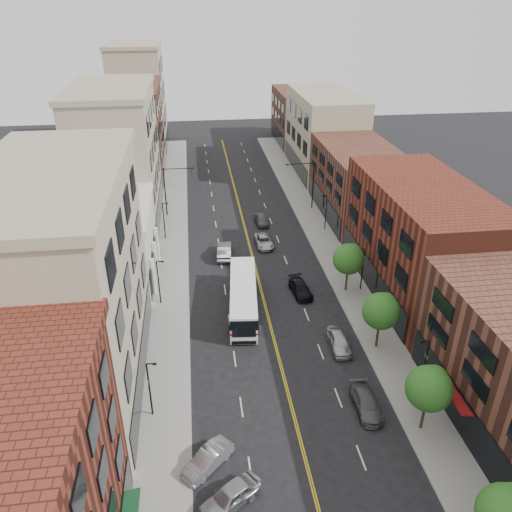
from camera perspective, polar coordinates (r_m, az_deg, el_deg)
name	(u,v)px	position (r m, az deg, el deg)	size (l,w,h in m)	color
ground	(313,488)	(37.09, 6.51, -24.87)	(220.00, 220.00, 0.00)	black
sidewalk_left	(172,255)	(63.82, -9.54, 0.11)	(4.00, 110.00, 0.15)	gray
sidewalk_right	(327,246)	(65.87, 8.08, 1.15)	(4.00, 110.00, 0.15)	gray
bldg_l_tanoffice	(67,290)	(41.48, -20.81, -3.63)	(10.00, 22.00, 18.00)	tan
bldg_l_white	(107,244)	(59.31, -16.67, 1.27)	(10.00, 14.00, 8.00)	silver
bldg_l_far_a	(118,158)	(73.25, -15.46, 10.72)	(10.00, 20.00, 18.00)	tan
bldg_l_far_b	(132,133)	(92.80, -13.94, 13.46)	(10.00, 20.00, 15.00)	brown
bldg_l_far_c	(139,99)	(109.80, -13.24, 17.03)	(10.00, 16.00, 20.00)	tan
bldg_r_mid	(420,239)	(56.43, 18.19, 1.90)	(10.00, 22.00, 12.00)	#5C2518
bldg_r_far_a	(359,182)	(74.75, 11.64, 8.26)	(10.00, 20.00, 10.00)	brown
bldg_r_far_b	(324,133)	(93.43, 7.75, 13.78)	(10.00, 22.00, 14.00)	tan
bldg_r_far_c	(301,117)	(112.70, 5.11, 15.56)	(10.00, 18.00, 11.00)	brown
tree_r_1	(430,387)	(39.43, 19.24, -13.94)	(3.40, 3.40, 5.59)	black
tree_r_2	(382,310)	(46.56, 14.16, -5.98)	(3.40, 3.40, 5.59)	black
tree_r_3	(349,258)	(54.59, 10.61, -0.22)	(3.40, 3.40, 5.59)	black
lamp_l_1	(150,386)	(39.92, -12.04, -14.38)	(0.81, 0.55, 5.05)	black
lamp_l_2	(159,280)	(52.88, -11.04, -2.69)	(0.81, 0.55, 5.05)	black
lamp_l_3	(164,219)	(67.16, -10.46, 4.23)	(0.81, 0.55, 5.05)	black
lamp_r_1	(425,362)	(43.41, 18.72, -11.43)	(0.81, 0.55, 5.05)	black
lamp_r_2	(362,267)	(55.55, 12.07, -1.21)	(0.81, 0.55, 5.05)	black
lamp_r_3	(326,210)	(69.28, 7.97, 5.18)	(0.81, 0.55, 5.05)	black
signal_mast_left	(170,186)	(73.94, -9.83, 7.92)	(4.49, 0.18, 7.20)	black
signal_mast_right	(309,180)	(75.76, 6.02, 8.67)	(4.49, 0.18, 7.20)	black
city_bus	(243,296)	(51.47, -1.47, -4.55)	(3.77, 12.29, 3.11)	white
car_angle_a	(230,496)	(35.65, -3.00, -25.75)	(1.76, 4.37, 1.49)	#9C9FA3
car_angle_b	(208,460)	(37.61, -5.51, -22.16)	(1.43, 4.10, 1.35)	#B9BBC2
car_parked_mid	(366,403)	(42.07, 12.49, -16.10)	(1.84, 4.52, 1.31)	#494A4E
car_parked_far	(339,341)	(47.62, 9.48, -9.60)	(1.74, 4.31, 1.47)	#AEB1B6
car_lane_behind	(224,251)	(62.53, -3.65, 0.62)	(1.73, 4.96, 1.63)	#525257
car_lane_a	(300,289)	(55.06, 5.10, -3.72)	(1.82, 4.48, 1.30)	black
car_lane_b	(264,241)	(65.20, 0.90, 1.70)	(2.11, 4.57, 1.27)	#ADB0B5
car_lane_c	(261,220)	(71.39, 0.61, 4.17)	(1.61, 4.00, 1.36)	#4E4F53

